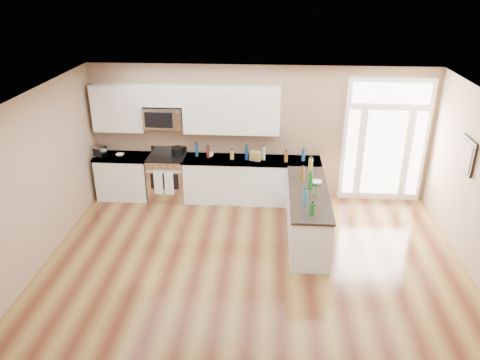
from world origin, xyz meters
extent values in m
plane|color=#522617|center=(0.00, 0.00, 0.00)|extent=(8.00, 8.00, 0.00)
plane|color=#9C7E63|center=(0.00, 4.00, 1.40)|extent=(7.00, 0.00, 7.00)
plane|color=white|center=(0.00, 0.00, 2.80)|extent=(8.00, 8.00, 0.00)
cube|color=white|center=(-2.87, 3.69, 0.45)|extent=(1.06, 0.62, 0.90)
cube|color=black|center=(-2.87, 3.69, 0.05)|extent=(1.02, 0.52, 0.10)
cube|color=black|center=(-2.87, 3.69, 0.92)|extent=(1.10, 0.66, 0.04)
cube|color=white|center=(-0.16, 3.69, 0.45)|extent=(2.81, 0.62, 0.90)
cube|color=black|center=(-0.16, 3.69, 0.05)|extent=(2.77, 0.52, 0.10)
cube|color=black|center=(-0.16, 3.69, 0.92)|extent=(2.85, 0.66, 0.04)
cube|color=white|center=(0.93, 2.24, 0.45)|extent=(0.65, 2.28, 0.90)
cube|color=black|center=(0.93, 2.24, 0.05)|extent=(0.61, 2.18, 0.10)
cube|color=black|center=(0.93, 2.24, 0.92)|extent=(0.69, 2.32, 0.04)
cube|color=white|center=(-2.88, 3.83, 1.93)|extent=(1.04, 0.33, 0.95)
cube|color=white|center=(-0.57, 3.83, 1.93)|extent=(1.94, 0.33, 0.95)
cube|color=white|center=(-1.95, 3.83, 2.20)|extent=(0.82, 0.33, 0.40)
cube|color=silver|center=(-1.95, 3.80, 1.76)|extent=(0.78, 0.40, 0.42)
cube|color=black|center=(-2.01, 3.59, 1.76)|extent=(0.56, 0.01, 0.32)
cube|color=white|center=(2.55, 3.96, 1.30)|extent=(1.70, 0.08, 2.60)
cube|color=white|center=(2.55, 3.91, 1.05)|extent=(0.78, 0.02, 1.80)
cube|color=white|center=(1.89, 3.91, 1.05)|extent=(0.22, 0.02, 1.80)
cube|color=white|center=(3.21, 3.91, 1.05)|extent=(0.22, 0.02, 1.80)
cube|color=white|center=(2.55, 3.91, 2.30)|extent=(1.50, 0.02, 0.40)
cube|color=black|center=(3.47, 2.20, 1.70)|extent=(0.04, 0.58, 0.58)
cube|color=#8B374B|center=(3.45, 2.20, 1.70)|extent=(0.01, 0.46, 0.46)
cube|color=silver|center=(-1.92, 3.69, 0.46)|extent=(0.77, 0.63, 0.92)
cube|color=black|center=(-1.92, 3.69, 0.94)|extent=(0.77, 0.60, 0.03)
cube|color=silver|center=(-1.92, 3.99, 1.01)|extent=(0.77, 0.04, 0.14)
cube|color=black|center=(-1.92, 3.37, 0.52)|extent=(0.58, 0.01, 0.34)
cylinder|color=silver|center=(-1.92, 3.34, 0.74)|extent=(0.70, 0.02, 0.02)
cube|color=white|center=(-2.04, 3.33, 0.50)|extent=(0.18, 0.02, 0.50)
cube|color=white|center=(-1.82, 3.33, 0.50)|extent=(0.18, 0.02, 0.50)
cylinder|color=black|center=(-1.70, 3.79, 1.04)|extent=(0.30, 0.30, 0.19)
cube|color=silver|center=(-3.34, 3.64, 1.06)|extent=(0.33, 0.31, 0.23)
cube|color=olive|center=(-0.06, 3.65, 1.03)|extent=(0.26, 0.23, 0.18)
imported|color=white|center=(-2.90, 3.68, 0.96)|extent=(0.19, 0.19, 0.04)
imported|color=white|center=(1.09, 2.55, 0.97)|extent=(0.22, 0.22, 0.06)
imported|color=white|center=(-1.01, 3.77, 0.99)|extent=(0.13, 0.13, 0.10)
cylinder|color=#19591E|center=(0.92, 1.40, 1.04)|extent=(0.08, 0.08, 0.19)
cylinder|color=navy|center=(-1.30, 3.79, 1.08)|extent=(0.06, 0.06, 0.28)
cylinder|color=brown|center=(0.55, 3.59, 1.05)|extent=(0.07, 0.07, 0.23)
cylinder|color=olive|center=(-0.55, 3.66, 1.04)|extent=(0.08, 0.08, 0.20)
cylinder|color=#26727F|center=(0.82, 1.70, 1.08)|extent=(0.08, 0.08, 0.28)
cylinder|color=#591919|center=(-1.05, 3.72, 1.06)|extent=(0.07, 0.07, 0.24)
cylinder|color=#B2B2B7|center=(0.10, 3.68, 1.08)|extent=(0.06, 0.06, 0.28)
cylinder|color=navy|center=(-0.25, 3.66, 1.09)|extent=(0.07, 0.07, 0.30)
cylinder|color=#3F7226|center=(1.03, 2.05, 1.03)|extent=(0.06, 0.06, 0.18)
cylinder|color=#19591E|center=(0.95, 2.35, 1.09)|extent=(0.08, 0.08, 0.30)
cylinder|color=navy|center=(0.90, 3.68, 1.05)|extent=(0.07, 0.07, 0.23)
cylinder|color=brown|center=(0.83, 2.70, 1.06)|extent=(0.08, 0.08, 0.25)
cylinder|color=olive|center=(1.00, 3.00, 1.10)|extent=(0.08, 0.08, 0.31)
camera|label=1|loc=(0.24, -5.23, 4.49)|focal=35.00mm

